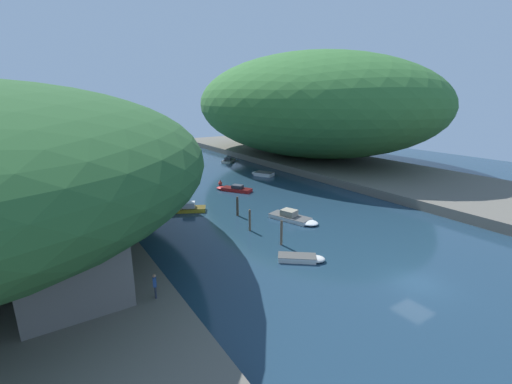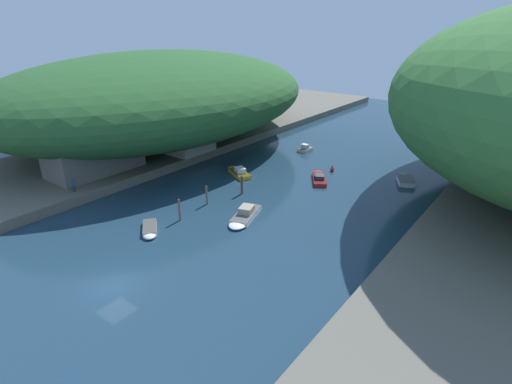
{
  "view_description": "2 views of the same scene",
  "coord_description": "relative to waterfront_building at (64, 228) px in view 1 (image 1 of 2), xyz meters",
  "views": [
    {
      "loc": [
        -23.35,
        -12.94,
        13.9
      ],
      "look_at": [
        -0.07,
        22.64,
        2.06
      ],
      "focal_mm": 24.0,
      "sensor_mm": 36.0,
      "label": 1
    },
    {
      "loc": [
        25.8,
        -14.12,
        20.0
      ],
      "look_at": [
        0.95,
        17.95,
        2.55
      ],
      "focal_mm": 28.0,
      "sensor_mm": 36.0,
      "label": 2
    }
  ],
  "objects": [
    {
      "name": "boat_far_upstream",
      "position": [
        23.84,
        18.58,
        -4.83
      ],
      "size": [
        4.54,
        5.74,
        0.99
      ],
      "rotation": [
        0.0,
        0.0,
        0.58
      ],
      "color": "red",
      "rests_on": "water_surface"
    },
    {
      "name": "boat_red_skiff",
      "position": [
        15.55,
        28.84,
        -4.79
      ],
      "size": [
        1.72,
        3.19,
        1.2
      ],
      "rotation": [
        0.0,
        0.0,
        6.24
      ],
      "color": "silver",
      "rests_on": "water_surface"
    },
    {
      "name": "right_bank",
      "position": [
        49.98,
        17.23,
        -4.52
      ],
      "size": [
        22.0,
        120.0,
        1.24
      ],
      "color": "#666056",
      "rests_on": "ground"
    },
    {
      "name": "boat_cabin_cruiser",
      "position": [
        33.42,
        24.93,
        -4.8
      ],
      "size": [
        3.64,
        4.54,
        0.69
      ],
      "rotation": [
        0.0,
        0.0,
        0.49
      ],
      "color": "white",
      "rests_on": "water_surface"
    },
    {
      "name": "hillside_right",
      "position": [
        51.08,
        32.92,
        7.05
      ],
      "size": [
        43.48,
        60.87,
        21.91
      ],
      "color": "#387033",
      "rests_on": "right_bank"
    },
    {
      "name": "boat_far_right_bank",
      "position": [
        17.44,
        -5.07,
        -4.9
      ],
      "size": [
        4.03,
        3.62,
        0.49
      ],
      "rotation": [
        0.0,
        0.0,
        4.03
      ],
      "color": "silver",
      "rests_on": "water_surface"
    },
    {
      "name": "boat_navy_launch",
      "position": [
        35.25,
        40.55,
        -4.82
      ],
      "size": [
        5.16,
        4.95,
        1.01
      ],
      "rotation": [
        0.0,
        0.0,
        5.45
      ],
      "color": "silver",
      "rests_on": "water_surface"
    },
    {
      "name": "boat_open_rowboat",
      "position": [
        13.73,
        13.42,
        -4.79
      ],
      "size": [
        5.71,
        4.02,
        1.17
      ],
      "rotation": [
        0.0,
        0.0,
        1.11
      ],
      "color": "gold",
      "rests_on": "water_surface"
    },
    {
      "name": "boat_near_quay",
      "position": [
        23.23,
        3.19,
        -4.79
      ],
      "size": [
        3.75,
        6.41,
        1.17
      ],
      "rotation": [
        0.0,
        0.0,
        3.46
      ],
      "color": "white",
      "rests_on": "water_surface"
    },
    {
      "name": "person_on_quay",
      "position": [
        4.32,
        -5.65,
        -2.93
      ],
      "size": [
        0.32,
        0.43,
        1.69
      ],
      "rotation": [
        0.0,
        0.0,
        1.29
      ],
      "color": "#282D3D",
      "rests_on": "left_bank"
    },
    {
      "name": "mooring_post_second",
      "position": [
        17.91,
        -1.35,
        -3.87
      ],
      "size": [
        0.24,
        0.24,
        2.53
      ],
      "color": "brown",
      "rests_on": "water_surface"
    },
    {
      "name": "channel_buoy_near",
      "position": [
        23.71,
        22.67,
        -4.78
      ],
      "size": [
        0.62,
        0.62,
        0.94
      ],
      "color": "red",
      "rests_on": "water_surface"
    },
    {
      "name": "boathouse_shed",
      "position": [
        2.16,
        13.97,
        -1.36
      ],
      "size": [
        8.27,
        7.17,
        4.97
      ],
      "color": "#B2A899",
      "rests_on": "left_bank"
    },
    {
      "name": "mooring_post_fourth",
      "position": [
        18.63,
        8.34,
        -3.92
      ],
      "size": [
        0.3,
        0.3,
        2.43
      ],
      "color": "#4C3D2D",
      "rests_on": "water_surface"
    },
    {
      "name": "waterfront_building",
      "position": [
        0.0,
        0.0,
        0.0
      ],
      "size": [
        6.57,
        12.63,
        7.53
      ],
      "color": "slate",
      "rests_on": "left_bank"
    },
    {
      "name": "water_surface",
      "position": [
        22.37,
        17.23,
        -5.14
      ],
      "size": [
        130.0,
        130.0,
        0.0
      ],
      "primitive_type": "plane",
      "color": "#1E384C",
      "rests_on": "ground"
    },
    {
      "name": "mooring_post_middle",
      "position": [
        17.32,
        3.45,
        -3.93
      ],
      "size": [
        0.25,
        0.25,
        2.4
      ],
      "color": "brown",
      "rests_on": "water_surface"
    }
  ]
}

